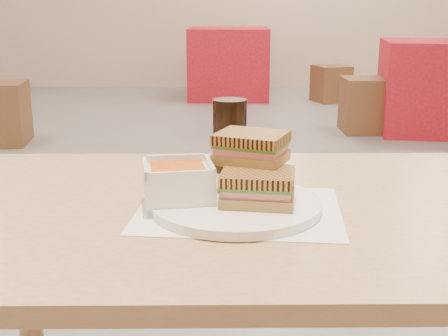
{
  "coord_description": "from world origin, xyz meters",
  "views": [
    {
      "loc": [
        0.02,
        -2.92,
        1.08
      ],
      "look_at": [
        0.01,
        -2.0,
        0.82
      ],
      "focal_mm": 47.12,
      "sensor_mm": 36.0,
      "label": 1
    }
  ],
  "objects_px": {
    "main_table": "(277,265)",
    "plate": "(236,205)",
    "bg_chair_2l": "(236,77)",
    "bg_table_2": "(229,63)",
    "bg_chair_2r": "(331,84)",
    "soup_bowl": "(178,182)",
    "panini_lower": "(258,187)",
    "bg_table_1": "(434,87)",
    "cola_glass": "(230,135)",
    "bg_chair_1l": "(367,105)"
  },
  "relations": [
    {
      "from": "bg_chair_2r",
      "to": "panini_lower",
      "type": "bearing_deg",
      "value": -100.83
    },
    {
      "from": "main_table",
      "to": "cola_glass",
      "type": "relative_size",
      "value": 8.29
    },
    {
      "from": "bg_table_2",
      "to": "soup_bowl",
      "type": "bearing_deg",
      "value": -90.69
    },
    {
      "from": "bg_table_2",
      "to": "panini_lower",
      "type": "bearing_deg",
      "value": -89.46
    },
    {
      "from": "plate",
      "to": "panini_lower",
      "type": "xyz_separation_m",
      "value": [
        0.04,
        -0.01,
        0.03
      ]
    },
    {
      "from": "soup_bowl",
      "to": "bg_chair_2l",
      "type": "distance_m",
      "value": 6.42
    },
    {
      "from": "bg_table_2",
      "to": "bg_chair_1l",
      "type": "distance_m",
      "value": 2.29
    },
    {
      "from": "cola_glass",
      "to": "bg_chair_2r",
      "type": "relative_size",
      "value": 0.32
    },
    {
      "from": "plate",
      "to": "bg_chair_2r",
      "type": "xyz_separation_m",
      "value": [
        1.15,
        5.81,
        -0.55
      ]
    },
    {
      "from": "bg_table_1",
      "to": "bg_chair_1l",
      "type": "relative_size",
      "value": 2.15
    },
    {
      "from": "bg_table_2",
      "to": "bg_chair_1l",
      "type": "xyz_separation_m",
      "value": [
        1.21,
        -1.94,
        -0.17
      ]
    },
    {
      "from": "main_table",
      "to": "bg_chair_1l",
      "type": "relative_size",
      "value": 2.6
    },
    {
      "from": "main_table",
      "to": "bg_chair_1l",
      "type": "distance_m",
      "value": 4.29
    },
    {
      "from": "plate",
      "to": "main_table",
      "type": "bearing_deg",
      "value": 24.81
    },
    {
      "from": "main_table",
      "to": "cola_glass",
      "type": "bearing_deg",
      "value": 112.03
    },
    {
      "from": "plate",
      "to": "bg_chair_2r",
      "type": "height_order",
      "value": "plate"
    },
    {
      "from": "bg_table_2",
      "to": "bg_chair_2l",
      "type": "relative_size",
      "value": 2.16
    },
    {
      "from": "panini_lower",
      "to": "bg_table_1",
      "type": "height_order",
      "value": "panini_lower"
    },
    {
      "from": "bg_table_2",
      "to": "bg_chair_2l",
      "type": "xyz_separation_m",
      "value": [
        0.09,
        0.31,
        -0.2
      ]
    },
    {
      "from": "bg_table_1",
      "to": "cola_glass",
      "type": "bearing_deg",
      "value": -114.18
    },
    {
      "from": "main_table",
      "to": "bg_chair_1l",
      "type": "height_order",
      "value": "main_table"
    },
    {
      "from": "panini_lower",
      "to": "bg_chair_2r",
      "type": "relative_size",
      "value": 0.28
    },
    {
      "from": "plate",
      "to": "cola_glass",
      "type": "height_order",
      "value": "cola_glass"
    },
    {
      "from": "bg_table_2",
      "to": "bg_chair_2r",
      "type": "distance_m",
      "value": 1.22
    },
    {
      "from": "soup_bowl",
      "to": "bg_table_1",
      "type": "height_order",
      "value": "soup_bowl"
    },
    {
      "from": "plate",
      "to": "panini_lower",
      "type": "height_order",
      "value": "panini_lower"
    },
    {
      "from": "bg_table_2",
      "to": "main_table",
      "type": "bearing_deg",
      "value": -89.1
    },
    {
      "from": "soup_bowl",
      "to": "panini_lower",
      "type": "distance_m",
      "value": 0.13
    },
    {
      "from": "soup_bowl",
      "to": "bg_table_2",
      "type": "distance_m",
      "value": 6.1
    },
    {
      "from": "bg_chair_2r",
      "to": "plate",
      "type": "bearing_deg",
      "value": -101.18
    },
    {
      "from": "soup_bowl",
      "to": "bg_chair_2r",
      "type": "relative_size",
      "value": 0.28
    },
    {
      "from": "bg_chair_1l",
      "to": "bg_chair_2r",
      "type": "relative_size",
      "value": 1.02
    },
    {
      "from": "plate",
      "to": "bg_chair_2l",
      "type": "height_order",
      "value": "plate"
    },
    {
      "from": "cola_glass",
      "to": "bg_chair_1l",
      "type": "relative_size",
      "value": 0.31
    },
    {
      "from": "main_table",
      "to": "panini_lower",
      "type": "height_order",
      "value": "panini_lower"
    },
    {
      "from": "bg_table_1",
      "to": "bg_chair_2l",
      "type": "xyz_separation_m",
      "value": [
        -1.7,
        2.22,
        -0.18
      ]
    },
    {
      "from": "bg_chair_1l",
      "to": "bg_chair_2l",
      "type": "height_order",
      "value": "bg_chair_1l"
    },
    {
      "from": "main_table",
      "to": "plate",
      "type": "xyz_separation_m",
      "value": [
        -0.07,
        -0.03,
        0.12
      ]
    },
    {
      "from": "bg_table_2",
      "to": "bg_chair_2r",
      "type": "height_order",
      "value": "bg_table_2"
    },
    {
      "from": "bg_chair_1l",
      "to": "bg_table_1",
      "type": "bearing_deg",
      "value": 2.63
    },
    {
      "from": "plate",
      "to": "soup_bowl",
      "type": "bearing_deg",
      "value": 171.01
    },
    {
      "from": "panini_lower",
      "to": "cola_glass",
      "type": "xyz_separation_m",
      "value": [
        -0.05,
        0.25,
        0.03
      ]
    },
    {
      "from": "bg_table_1",
      "to": "bg_chair_2l",
      "type": "bearing_deg",
      "value": 127.37
    },
    {
      "from": "main_table",
      "to": "bg_chair_2l",
      "type": "xyz_separation_m",
      "value": [
        -0.01,
        6.38,
        -0.43
      ]
    },
    {
      "from": "panini_lower",
      "to": "bg_chair_2r",
      "type": "height_order",
      "value": "panini_lower"
    },
    {
      "from": "bg_chair_1l",
      "to": "bg_chair_2l",
      "type": "relative_size",
      "value": 1.09
    },
    {
      "from": "bg_table_1",
      "to": "bg_table_2",
      "type": "relative_size",
      "value": 1.08
    },
    {
      "from": "soup_bowl",
      "to": "bg_chair_2l",
      "type": "height_order",
      "value": "soup_bowl"
    },
    {
      "from": "cola_glass",
      "to": "bg_table_2",
      "type": "height_order",
      "value": "cola_glass"
    },
    {
      "from": "plate",
      "to": "soup_bowl",
      "type": "relative_size",
      "value": 2.16
    }
  ]
}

